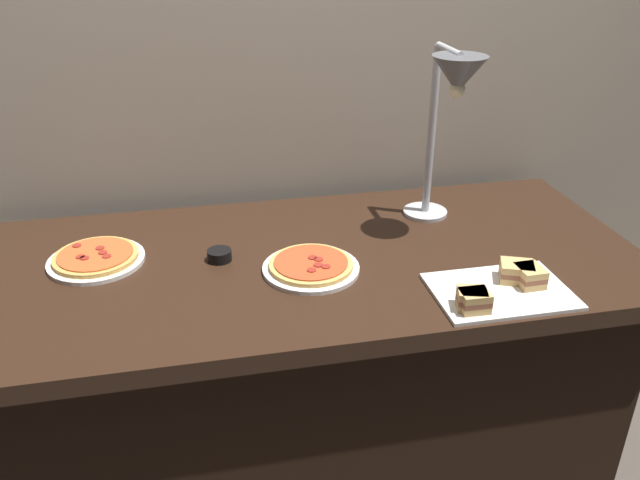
% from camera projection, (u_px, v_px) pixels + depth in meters
% --- Properties ---
extents(ground_plane, '(8.00, 8.00, 0.00)m').
position_uv_depth(ground_plane, '(308.00, 457.00, 2.14)').
color(ground_plane, '#4C443D').
extents(back_wall, '(4.40, 0.04, 2.40)m').
position_uv_depth(back_wall, '(275.00, 62.00, 2.03)').
color(back_wall, tan).
rests_on(back_wall, ground_plane).
extents(buffet_table, '(1.90, 0.84, 0.76)m').
position_uv_depth(buffet_table, '(307.00, 364.00, 1.96)').
color(buffet_table, black).
rests_on(buffet_table, ground_plane).
extents(heat_lamp, '(0.15, 0.30, 0.54)m').
position_uv_depth(heat_lamp, '(452.00, 94.00, 1.76)').
color(heat_lamp, '#B7BABF').
rests_on(heat_lamp, buffet_table).
extents(pizza_plate_front, '(0.26, 0.26, 0.03)m').
position_uv_depth(pizza_plate_front, '(96.00, 258.00, 1.76)').
color(pizza_plate_front, white).
rests_on(pizza_plate_front, buffet_table).
extents(pizza_plate_center, '(0.26, 0.26, 0.03)m').
position_uv_depth(pizza_plate_center, '(312.00, 266.00, 1.72)').
color(pizza_plate_center, white).
rests_on(pizza_plate_center, buffet_table).
extents(sandwich_platter, '(0.35, 0.24, 0.06)m').
position_uv_depth(sandwich_platter, '(501.00, 288.00, 1.61)').
color(sandwich_platter, white).
rests_on(sandwich_platter, buffet_table).
extents(sauce_cup_near, '(0.07, 0.07, 0.03)m').
position_uv_depth(sauce_cup_near, '(219.00, 255.00, 1.77)').
color(sauce_cup_near, black).
rests_on(sauce_cup_near, buffet_table).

